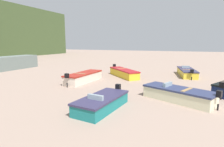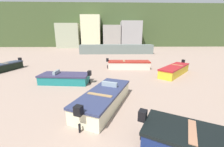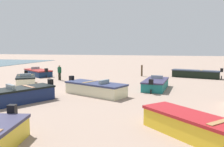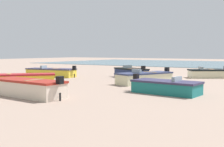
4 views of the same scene
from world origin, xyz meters
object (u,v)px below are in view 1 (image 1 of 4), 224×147
boat_yellow_1 (124,73)px  boat_teal_3 (102,102)px  boat_yellow_6 (187,72)px  boat_cream_7 (178,94)px  boat_cream_5 (84,77)px

boat_yellow_1 → boat_teal_3: bearing=56.2°
boat_yellow_1 → boat_teal_3: (-10.61, -2.34, -0.05)m
boat_yellow_6 → boat_cream_7: size_ratio=1.09×
boat_teal_3 → boat_yellow_6: 14.90m
boat_teal_3 → boat_yellow_6: (14.18, -4.58, 0.03)m
boat_cream_5 → boat_yellow_6: size_ratio=0.96×
boat_teal_3 → boat_cream_7: bearing=-134.8°
boat_yellow_1 → boat_cream_5: size_ratio=0.90×
boat_cream_5 → boat_cream_7: 9.76m
boat_yellow_1 → boat_yellow_6: boat_yellow_1 is taller
boat_yellow_6 → boat_teal_3: bearing=-119.0°
boat_cream_7 → boat_yellow_1: bearing=65.2°
boat_teal_3 → boat_cream_7: 5.41m
boat_yellow_1 → boat_cream_7: size_ratio=0.95×
boat_teal_3 → boat_cream_7: size_ratio=0.87×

